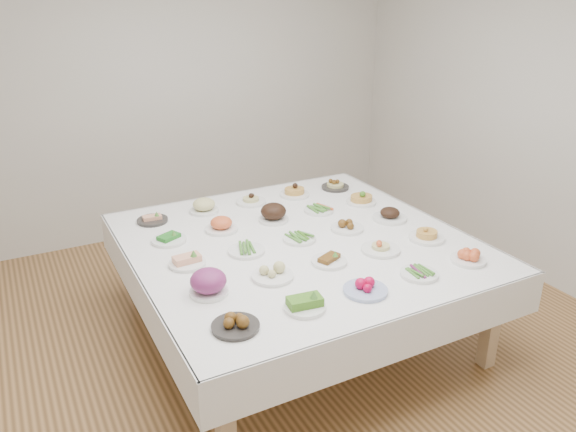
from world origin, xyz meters
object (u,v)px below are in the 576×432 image
display_table (298,249)px  dish_0 (235,321)px  dish_12 (299,237)px  dish_24 (335,182)px

display_table → dish_0: size_ratio=9.09×
dish_0 → dish_12: size_ratio=1.10×
display_table → dish_0: (-0.81, -0.81, 0.11)m
display_table → dish_12: dish_12 is taller
display_table → dish_24: dish_24 is taller
display_table → dish_12: size_ratio=9.96×
display_table → dish_24: (0.81, 0.80, 0.12)m
display_table → dish_12: bearing=-27.3°
dish_0 → dish_12: 1.15m
dish_12 → dish_24: dish_24 is taller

